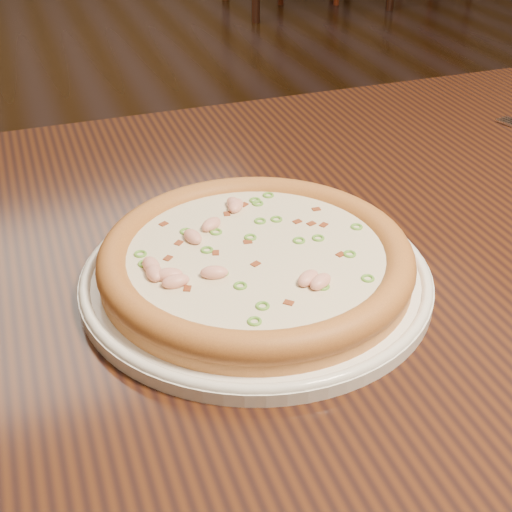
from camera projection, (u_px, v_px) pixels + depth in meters
name	position (u px, v px, depth m)	size (l,w,h in m)	color
ground	(272.00, 358.00, 1.70)	(9.00, 9.00, 0.00)	black
hero_table	(343.00, 311.00, 0.79)	(1.20, 0.80, 0.75)	black
plate	(256.00, 275.00, 0.65)	(0.32, 0.32, 0.02)	white
pizza	(256.00, 259.00, 0.64)	(0.29, 0.29, 0.03)	#D18945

